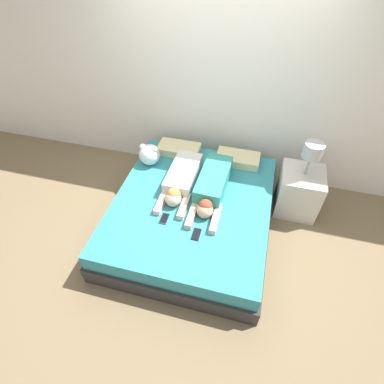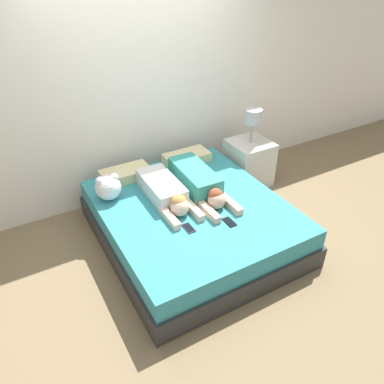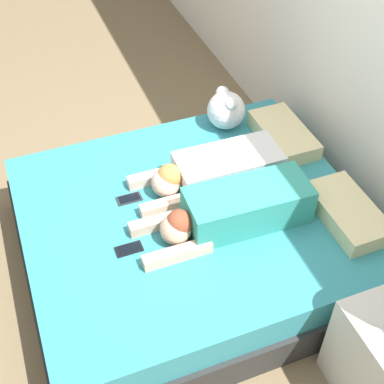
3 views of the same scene
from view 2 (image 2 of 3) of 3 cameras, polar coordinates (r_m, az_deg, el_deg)
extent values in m
plane|color=#7F6B4C|center=(4.10, 0.00, -6.93)|extent=(12.00, 12.00, 0.00)
cube|color=white|center=(4.40, -7.89, 15.20)|extent=(12.00, 0.06, 2.60)
cube|color=#2D2D2D|center=(4.02, 0.00, -5.65)|extent=(1.81, 2.05, 0.24)
cube|color=teal|center=(3.89, 0.00, -3.12)|extent=(1.75, 1.99, 0.21)
cube|color=beige|center=(4.30, -10.07, 2.74)|extent=(0.55, 0.29, 0.11)
cube|color=beige|center=(4.57, -0.81, 5.28)|extent=(0.55, 0.29, 0.11)
cube|color=silver|center=(3.94, -4.70, 0.75)|extent=(0.32, 0.67, 0.18)
sphere|color=beige|center=(3.63, -1.86, -2.30)|extent=(0.18, 0.18, 0.18)
sphere|color=#D18C47|center=(3.62, -2.04, -1.58)|extent=(0.16, 0.16, 0.16)
cube|color=beige|center=(3.60, -3.50, -3.85)|extent=(0.07, 0.36, 0.07)
cube|color=beige|center=(3.70, 0.15, -2.63)|extent=(0.07, 0.36, 0.07)
cube|color=teal|center=(4.04, 0.40, 2.18)|extent=(0.33, 0.73, 0.24)
sphere|color=beige|center=(3.74, 3.78, -1.23)|extent=(0.18, 0.18, 0.18)
sphere|color=#99472D|center=(3.73, 3.61, -0.54)|extent=(0.15, 0.15, 0.15)
cube|color=beige|center=(3.69, 2.38, -2.78)|extent=(0.07, 0.40, 0.07)
cube|color=beige|center=(3.81, 5.68, -1.64)|extent=(0.07, 0.40, 0.07)
cube|color=#2D2D33|center=(3.51, -0.53, -5.52)|extent=(0.08, 0.15, 0.01)
cube|color=black|center=(3.51, -0.53, -5.45)|extent=(0.07, 0.13, 0.00)
cube|color=black|center=(3.60, 5.73, -4.58)|extent=(0.08, 0.15, 0.01)
cube|color=black|center=(3.59, 5.73, -4.51)|extent=(0.07, 0.13, 0.00)
sphere|color=white|center=(3.94, -12.64, 0.68)|extent=(0.27, 0.27, 0.27)
sphere|color=white|center=(3.87, -13.84, 1.63)|extent=(0.09, 0.09, 0.09)
sphere|color=white|center=(3.90, -11.81, 2.20)|extent=(0.09, 0.09, 0.09)
cube|color=beige|center=(4.92, 8.63, 4.42)|extent=(0.50, 0.50, 0.59)
cylinder|color=#999999|center=(4.74, 9.06, 8.92)|extent=(0.03, 0.03, 0.26)
cylinder|color=#B2B2B7|center=(4.65, 9.29, 11.33)|extent=(0.22, 0.22, 0.17)
camera|label=1|loc=(2.21, 56.44, 28.60)|focal=28.00mm
camera|label=3|loc=(4.10, 37.93, 28.95)|focal=50.00mm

